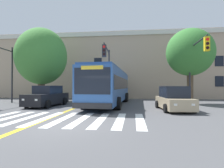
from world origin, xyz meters
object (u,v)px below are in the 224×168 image
object	(u,v)px
car_black_near_lane	(47,97)
traffic_light_near_corner	(196,60)
city_bus	(110,86)
traffic_light_overhead	(107,64)
street_tree_curbside_large	(190,53)
car_tan_far_lane	(174,99)
traffic_light_far_corner	(1,63)
street_tree_curbside_small	(41,57)

from	to	relation	value
car_black_near_lane	traffic_light_near_corner	xyz separation A→B (m)	(12.77, 0.59, 3.09)
city_bus	car_black_near_lane	world-z (taller)	city_bus
city_bus	traffic_light_overhead	distance (m)	2.11
traffic_light_near_corner	street_tree_curbside_large	bearing A→B (deg)	82.00
car_black_near_lane	car_tan_far_lane	distance (m)	10.55
city_bus	street_tree_curbside_large	world-z (taller)	street_tree_curbside_large
car_tan_far_lane	street_tree_curbside_large	world-z (taller)	street_tree_curbside_large
traffic_light_near_corner	traffic_light_overhead	distance (m)	7.76
car_black_near_lane	car_tan_far_lane	size ratio (longest dim) A/B	1.14
city_bus	street_tree_curbside_large	bearing A→B (deg)	8.44
car_tan_far_lane	street_tree_curbside_large	distance (m)	6.96
city_bus	traffic_light_near_corner	size ratio (longest dim) A/B	2.17
traffic_light_near_corner	traffic_light_overhead	world-z (taller)	traffic_light_near_corner
city_bus	traffic_light_overhead	xyz separation A→B (m)	(-0.19, -0.26, 2.09)
city_bus	traffic_light_far_corner	size ratio (longest dim) A/B	2.09
traffic_light_far_corner	traffic_light_overhead	xyz separation A→B (m)	(10.33, 0.84, -0.15)
traffic_light_overhead	car_black_near_lane	bearing A→B (deg)	-160.98
city_bus	car_tan_far_lane	size ratio (longest dim) A/B	2.91
street_tree_curbside_large	street_tree_curbside_small	bearing A→B (deg)	177.01
car_tan_far_lane	traffic_light_overhead	size ratio (longest dim) A/B	0.76
city_bus	car_tan_far_lane	bearing A→B (deg)	-35.17
car_black_near_lane	city_bus	bearing A→B (deg)	20.90
city_bus	traffic_light_near_corner	bearing A→B (deg)	-10.81
traffic_light_near_corner	traffic_light_overhead	bearing A→B (deg)	171.36
traffic_light_overhead	street_tree_curbside_small	world-z (taller)	street_tree_curbside_small
traffic_light_overhead	street_tree_curbside_large	world-z (taller)	street_tree_curbside_large
city_bus	street_tree_curbside_small	bearing A→B (deg)	166.04
city_bus	street_tree_curbside_large	size ratio (longest dim) A/B	1.66
car_black_near_lane	traffic_light_near_corner	distance (m)	13.15
city_bus	traffic_light_overhead	bearing A→B (deg)	-125.96
street_tree_curbside_small	car_black_near_lane	bearing A→B (deg)	-55.76
street_tree_curbside_large	street_tree_curbside_small	xyz separation A→B (m)	(-15.86, 0.83, 0.03)
car_black_near_lane	traffic_light_far_corner	distance (m)	6.20
traffic_light_near_corner	street_tree_curbside_small	world-z (taller)	street_tree_curbside_small
city_bus	car_tan_far_lane	world-z (taller)	city_bus
traffic_light_far_corner	car_black_near_lane	bearing A→B (deg)	-9.89
car_tan_far_lane	city_bus	bearing A→B (deg)	144.83
car_black_near_lane	street_tree_curbside_small	size ratio (longest dim) A/B	0.59
city_bus	street_tree_curbside_small	xyz separation A→B (m)	(-8.02, 1.99, 3.33)
traffic_light_far_corner	street_tree_curbside_small	bearing A→B (deg)	51.07
street_tree_curbside_large	street_tree_curbside_small	world-z (taller)	street_tree_curbside_small
traffic_light_overhead	street_tree_curbside_small	bearing A→B (deg)	163.92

